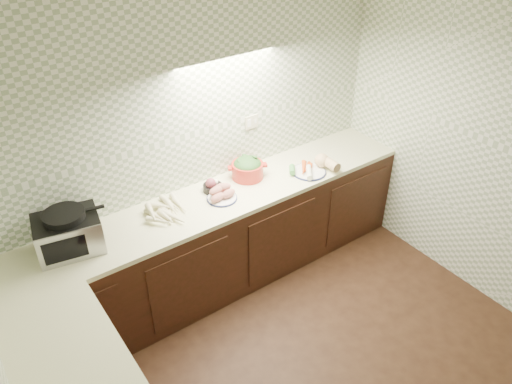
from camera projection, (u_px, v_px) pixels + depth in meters
room at (361, 217)px, 2.64m from camera, size 3.60×3.60×2.60m
counter at (198, 340)px, 3.42m from camera, size 3.60×3.60×0.90m
toaster_oven at (68, 232)px, 3.46m from camera, size 0.49×0.41×0.31m
parsnip_pile at (164, 213)px, 3.84m from camera, size 0.43×0.37×0.08m
sweet_potato_plate at (221, 194)px, 4.03m from camera, size 0.25×0.25×0.12m
onion_bowl at (212, 186)px, 4.13m from camera, size 0.16×0.16×0.12m
dutch_oven at (247, 168)px, 4.28m from camera, size 0.36×0.36×0.19m
veg_plate at (315, 165)px, 4.40m from camera, size 0.42×0.30×0.14m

